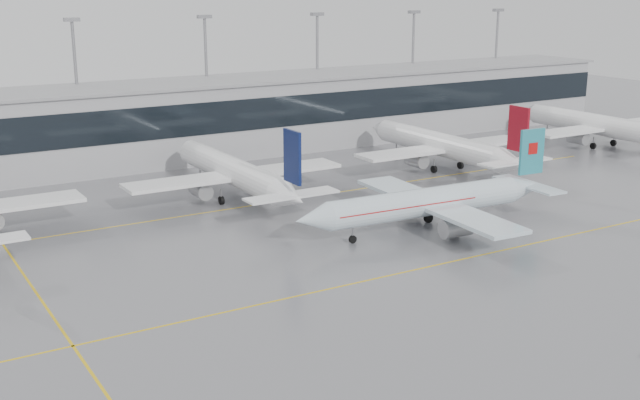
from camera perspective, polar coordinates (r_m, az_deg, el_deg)
ground at (r=78.80m, az=4.51°, el=-5.47°), size 320.00×320.00×0.00m
taxi_line_main at (r=78.80m, az=4.51°, el=-5.47°), size 120.00×0.25×0.01m
taxi_line_north at (r=103.45m, az=-5.14°, el=-0.43°), size 120.00×0.25×0.01m
taxi_line_cross at (r=80.89m, az=-19.81°, el=-5.81°), size 0.25×60.00×0.01m
terminal at (r=131.07m, az=-11.37°, el=5.33°), size 180.00×15.00×12.00m
terminal_glass at (r=123.83m, az=-10.21°, el=5.53°), size 180.00×0.20×5.00m
terminal_roof at (r=130.19m, az=-11.51°, el=8.02°), size 182.00×16.00×0.40m
light_masts at (r=135.70m, az=-12.40°, el=8.74°), size 156.40×1.00×22.60m
air_canada_jet at (r=93.26m, az=8.09°, el=-0.13°), size 34.65×27.24×10.67m
parked_jet_c at (r=105.76m, az=-6.06°, el=1.96°), size 29.64×36.96×11.72m
parked_jet_d at (r=124.21m, az=8.75°, el=3.85°), size 29.64×36.96×11.72m
parked_jet_e at (r=148.73m, az=19.26°, el=5.03°), size 29.64×36.96×11.72m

